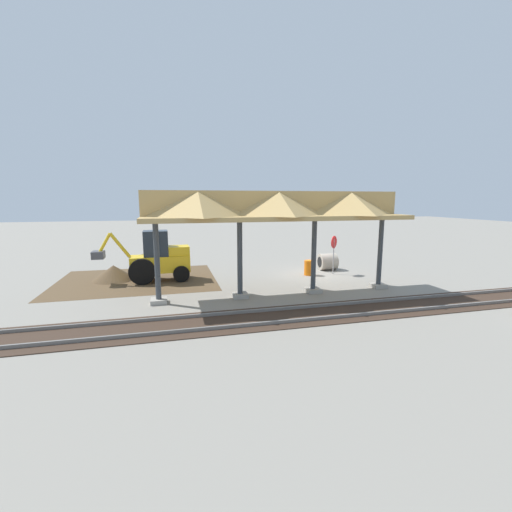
{
  "coord_description": "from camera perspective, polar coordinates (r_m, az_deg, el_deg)",
  "views": [
    {
      "loc": [
        8.6,
        18.81,
        4.51
      ],
      "look_at": [
        4.26,
        1.77,
        1.6
      ],
      "focal_mm": 24.0,
      "sensor_mm": 36.0,
      "label": 1
    }
  ],
  "objects": [
    {
      "name": "dirt_mound",
      "position": [
        21.12,
        -22.56,
        -3.67
      ],
      "size": [
        4.75,
        4.75,
        1.67
      ],
      "primitive_type": "cone",
      "color": "brown",
      "rests_on": "ground"
    },
    {
      "name": "platform_canopy",
      "position": [
        15.9,
        3.75,
        8.11
      ],
      "size": [
        12.15,
        3.2,
        4.9
      ],
      "color": "#9E998E",
      "rests_on": "ground"
    },
    {
      "name": "dirt_work_zone",
      "position": [
        20.56,
        -19.12,
        -3.79
      ],
      "size": [
        8.6,
        7.0,
        0.01
      ],
      "primitive_type": "cube",
      "color": "brown",
      "rests_on": "ground"
    },
    {
      "name": "rail_tracks",
      "position": [
        15.49,
        20.43,
        -8.04
      ],
      "size": [
        60.0,
        2.58,
        0.15
      ],
      "color": "slate",
      "rests_on": "ground"
    },
    {
      "name": "traffic_barrel",
      "position": [
        20.85,
        8.8,
        -1.95
      ],
      "size": [
        0.56,
        0.56,
        0.9
      ],
      "primitive_type": "cylinder",
      "color": "orange",
      "rests_on": "ground"
    },
    {
      "name": "backhoe",
      "position": [
        19.84,
        -16.08,
        -0.38
      ],
      "size": [
        5.09,
        1.76,
        2.82
      ],
      "color": "yellow",
      "rests_on": "ground"
    },
    {
      "name": "concrete_pipe",
      "position": [
        22.62,
        11.81,
        -0.94
      ],
      "size": [
        1.13,
        1.1,
        1.07
      ],
      "color": "#9E9384",
      "rests_on": "ground"
    },
    {
      "name": "ground_plane",
      "position": [
        21.18,
        10.04,
        -3.05
      ],
      "size": [
        120.0,
        120.0,
        0.0
      ],
      "primitive_type": "plane",
      "color": "gray"
    },
    {
      "name": "stop_sign",
      "position": [
        21.21,
        12.85,
        1.54
      ],
      "size": [
        0.62,
        0.49,
        2.35
      ],
      "color": "gray",
      "rests_on": "ground"
    }
  ]
}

